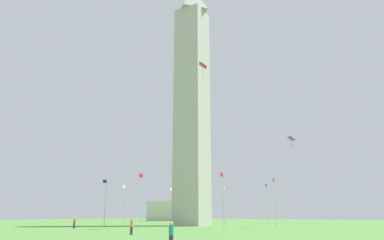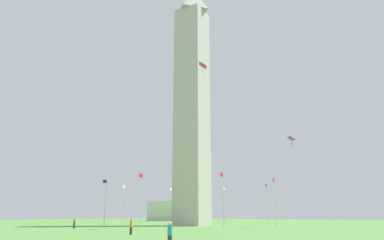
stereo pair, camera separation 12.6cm
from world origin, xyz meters
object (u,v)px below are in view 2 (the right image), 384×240
flagpole_n (142,198)px  distant_building (181,211)px  flagpole_e (275,200)px  flagpole_sw (172,204)px  person_orange_shirt (131,227)px  kite_purple_diamond (291,139)px  flagpole_s (225,204)px  obelisk_monument (192,97)px  flagpole_ne (223,197)px  person_teal_shirt (170,235)px  person_red_shirt (74,223)px  flagpole_se (268,202)px  flagpole_w (125,203)px  kite_red_diamond (203,66)px  flagpole_nw (105,200)px

flagpole_n → distant_building: (-78.81, -38.05, -1.19)m
flagpole_e → flagpole_sw: 32.11m
flagpole_e → person_orange_shirt: bearing=-12.2°
flagpole_sw → kite_purple_diamond: bearing=64.5°
flagpole_s → obelisk_monument: bearing=-0.0°
distant_building → obelisk_monument: bearing=31.8°
flagpole_ne → distant_building: size_ratio=0.39×
obelisk_monument → flagpole_sw: (-12.23, -12.29, -22.74)m
person_orange_shirt → person_teal_shirt: 17.63m
flagpole_ne → person_teal_shirt: size_ratio=5.34×
flagpole_n → person_red_shirt: (5.20, -9.36, -4.01)m
flagpole_e → flagpole_sw: (-12.29, -29.67, 0.00)m
obelisk_monument → flagpole_e: obelisk_monument is taller
flagpole_se → flagpole_w: same height
flagpole_ne → distant_building: (-73.72, -50.34, -1.19)m
person_red_shirt → kite_red_diamond: size_ratio=0.62×
flagpole_w → person_orange_shirt: (33.22, 27.56, -4.01)m
obelisk_monument → person_red_shirt: 36.27m
flagpole_se → kite_purple_diamond: bearing=30.6°
flagpole_s → flagpole_sw: bearing=-67.5°
distant_building → flagpole_n: bearing=25.8°
flagpole_sw → flagpole_w: 13.30m
flagpole_ne → flagpole_se: bearing=180.0°
flagpole_s → kite_red_diamond: (30.97, 9.47, 22.93)m
flagpole_n → person_teal_shirt: bearing=39.0°
flagpole_se → person_red_shirt: 41.24m
flagpole_sw → flagpole_ne: bearing=45.0°
flagpole_e → flagpole_nw: same height
flagpole_n → distant_building: size_ratio=0.39×
flagpole_se → kite_purple_diamond: size_ratio=4.38×
kite_red_diamond → distant_building: 92.02m
person_orange_shirt → kite_purple_diamond: size_ratio=0.81×
person_orange_shirt → flagpole_n: bearing=-17.5°
kite_red_diamond → distant_building: bearing=-147.6°
obelisk_monument → flagpole_n: 28.66m
person_red_shirt → flagpole_e: bearing=-4.9°
flagpole_n → kite_purple_diamond: bearing=121.4°
flagpole_e → flagpole_nw: size_ratio=1.00×
flagpole_n → person_teal_shirt: flagpole_n is taller
kite_purple_diamond → distant_building: size_ratio=0.09×
flagpole_n → flagpole_s: size_ratio=1.00×
flagpole_ne → person_teal_shirt: 35.11m
flagpole_ne → kite_red_diamond: bearing=-65.2°
flagpole_w → flagpole_n: bearing=45.0°
person_orange_shirt → person_teal_shirt: (12.34, 12.60, 0.01)m
obelisk_monument → flagpole_s: 28.59m
flagpole_sw → kite_purple_diamond: (16.30, 34.22, 10.20)m
person_red_shirt → kite_red_diamond: (-8.99, 18.83, 26.94)m
flagpole_sw → distant_building: 55.50m
person_orange_shirt → distant_building: size_ratio=0.07×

